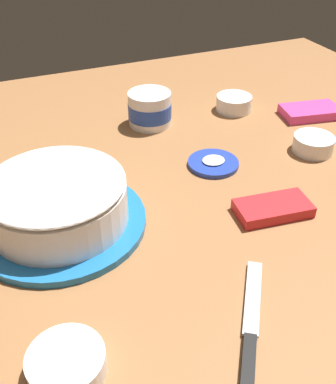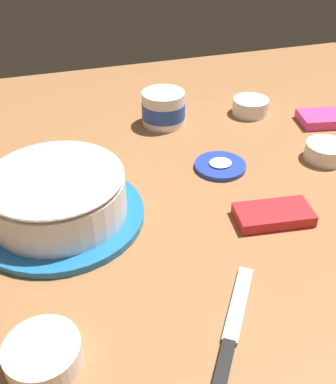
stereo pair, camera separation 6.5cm
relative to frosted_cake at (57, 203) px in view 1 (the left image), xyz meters
The scene contains 10 objects.
ground_plane 0.31m from the frosted_cake, ahead, with size 1.54×1.54×0.00m, color #936038.
frosted_cake is the anchor object (origin of this frame).
frosting_tub 0.42m from the frosted_cake, 46.56° to the left, with size 0.11×0.11×0.08m.
frosting_tub_lid 0.35m from the frosted_cake, 11.66° to the left, with size 0.11×0.11×0.02m.
spreading_knife 0.39m from the frosted_cake, 61.33° to the right, with size 0.15×0.21×0.01m.
sprinkle_bowl_orange 0.59m from the frosted_cake, 29.33° to the left, with size 0.09×0.09×0.04m.
sprinkle_bowl_rainbow 0.57m from the frosted_cake, ahead, with size 0.09×0.09×0.04m.
sprinkle_bowl_yellow 0.30m from the frosted_cake, 100.41° to the right, with size 0.10×0.10×0.03m.
candy_box_lower 0.70m from the frosted_cake, 15.13° to the left, with size 0.14×0.08×0.02m, color #E53D8E.
candy_box_upper 0.39m from the frosted_cake, 17.83° to the right, with size 0.14×0.07×0.02m, color red.
Camera 1 is at (-0.36, -0.60, 0.52)m, focal length 41.93 mm.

